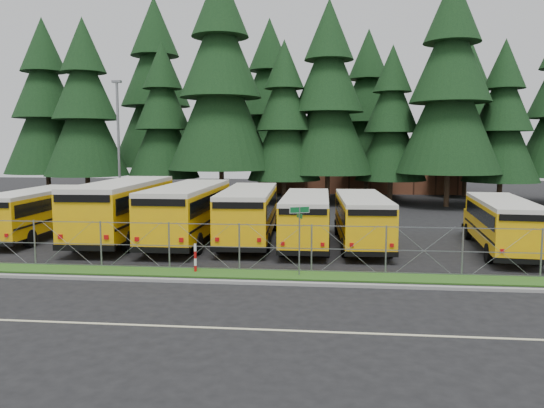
{
  "coord_description": "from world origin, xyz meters",
  "views": [
    {
      "loc": [
        2.66,
        -22.43,
        5.2
      ],
      "look_at": [
        -0.17,
        4.0,
        2.27
      ],
      "focal_mm": 35.0,
      "sensor_mm": 36.0,
      "label": 1
    }
  ],
  "objects": [
    {
      "name": "bus_5",
      "position": [
        1.53,
        5.08,
        1.33
      ],
      "size": [
        2.48,
        10.18,
        2.67
      ],
      "primitive_type": null,
      "rotation": [
        0.0,
        0.0,
        0.01
      ],
      "color": "#FFB908",
      "rests_on": "ground"
    },
    {
      "name": "grass_verge",
      "position": [
        0.0,
        -1.7,
        0.03
      ],
      "size": [
        50.0,
        1.4,
        0.06
      ],
      "primitive_type": "cube",
      "color": "#244D16",
      "rests_on": "ground"
    },
    {
      "name": "road_lane_line",
      "position": [
        0.0,
        -8.0,
        0.01
      ],
      "size": [
        50.0,
        0.12,
        0.01
      ],
      "primitive_type": "cube",
      "color": "beige",
      "rests_on": "ground"
    },
    {
      "name": "conifer_1",
      "position": [
        -19.47,
        24.34,
        8.35
      ],
      "size": [
        7.55,
        7.55,
        16.7
      ],
      "primitive_type": null,
      "color": "black",
      "rests_on": "ground"
    },
    {
      "name": "brick_building",
      "position": [
        6.0,
        40.0,
        3.0
      ],
      "size": [
        22.0,
        10.0,
        6.0
      ],
      "primitive_type": "cube",
      "color": "brown",
      "rests_on": "ground"
    },
    {
      "name": "conifer_6",
      "position": [
        8.23,
        26.5,
        7.06
      ],
      "size": [
        6.39,
        6.39,
        14.12
      ],
      "primitive_type": null,
      "color": "black",
      "rests_on": "ground"
    },
    {
      "name": "conifer_11",
      "position": [
        -3.64,
        34.09,
        9.23
      ],
      "size": [
        8.35,
        8.35,
        18.46
      ],
      "primitive_type": null,
      "color": "black",
      "rests_on": "ground"
    },
    {
      "name": "bus_6",
      "position": [
        4.38,
        5.19,
        1.32
      ],
      "size": [
        2.77,
        10.19,
        2.65
      ],
      "primitive_type": null,
      "rotation": [
        0.0,
        0.0,
        0.04
      ],
      "color": "#FFB908",
      "rests_on": "ground"
    },
    {
      "name": "conifer_0",
      "position": [
        -24.45,
        26.43,
        8.64
      ],
      "size": [
        7.81,
        7.81,
        17.28
      ],
      "primitive_type": null,
      "color": "black",
      "rests_on": "ground"
    },
    {
      "name": "conifer_7",
      "position": [
        12.73,
        24.06,
        9.71
      ],
      "size": [
        8.78,
        8.78,
        19.43
      ],
      "primitive_type": null,
      "color": "black",
      "rests_on": "ground"
    },
    {
      "name": "conifer_8",
      "position": [
        17.43,
        25.19,
        7.1
      ],
      "size": [
        6.42,
        6.42,
        14.2
      ],
      "primitive_type": null,
      "color": "black",
      "rests_on": "ground"
    },
    {
      "name": "conifer_12",
      "position": [
        6.46,
        31.8,
        8.33
      ],
      "size": [
        7.53,
        7.53,
        16.65
      ],
      "primitive_type": null,
      "color": "black",
      "rests_on": "ground"
    },
    {
      "name": "chainlink_fence",
      "position": [
        0.0,
        -1.0,
        1.0
      ],
      "size": [
        44.0,
        0.1,
        2.0
      ],
      "primitive_type": null,
      "color": "gray",
      "rests_on": "ground"
    },
    {
      "name": "conifer_5",
      "position": [
        2.57,
        25.69,
        9.02
      ],
      "size": [
        8.16,
        8.16,
        18.04
      ],
      "primitive_type": null,
      "color": "black",
      "rests_on": "ground"
    },
    {
      "name": "light_standard",
      "position": [
        -13.47,
        17.16,
        5.5
      ],
      "size": [
        0.7,
        0.35,
        10.14
      ],
      "color": "gray",
      "rests_on": "ground"
    },
    {
      "name": "ground",
      "position": [
        0.0,
        0.0,
        0.0
      ],
      "size": [
        120.0,
        120.0,
        0.0
      ],
      "primitive_type": "plane",
      "color": "black",
      "rests_on": "ground"
    },
    {
      "name": "conifer_3",
      "position": [
        -6.94,
        24.53,
        10.41
      ],
      "size": [
        9.42,
        9.42,
        20.82
      ],
      "primitive_type": null,
      "color": "black",
      "rests_on": "ground"
    },
    {
      "name": "conifer_2",
      "position": [
        -12.8,
        26.26,
        7.41
      ],
      "size": [
        6.7,
        6.7,
        14.83
      ],
      "primitive_type": null,
      "color": "black",
      "rests_on": "ground"
    },
    {
      "name": "bus_east",
      "position": [
        11.1,
        4.32,
        1.3
      ],
      "size": [
        3.35,
        10.14,
        2.61
      ],
      "primitive_type": null,
      "rotation": [
        0.0,
        0.0,
        -0.1
      ],
      "color": "#FFB908",
      "rests_on": "ground"
    },
    {
      "name": "bus_2",
      "position": [
        -8.5,
        5.73,
        1.63
      ],
      "size": [
        3.42,
        12.52,
        3.25
      ],
      "primitive_type": null,
      "rotation": [
        0.0,
        0.0,
        0.04
      ],
      "color": "#FFB908",
      "rests_on": "ground"
    },
    {
      "name": "curb",
      "position": [
        0.0,
        -3.1,
        0.06
      ],
      "size": [
        50.0,
        0.25,
        0.12
      ],
      "primitive_type": "cube",
      "color": "gray",
      "rests_on": "ground"
    },
    {
      "name": "conifer_10",
      "position": [
        -15.45,
        32.35,
        10.26
      ],
      "size": [
        9.28,
        9.28,
        20.52
      ],
      "primitive_type": null,
      "color": "black",
      "rests_on": "ground"
    },
    {
      "name": "street_sign",
      "position": [
        1.54,
        -1.7,
        2.03
      ],
      "size": [
        0.77,
        0.51,
        2.81
      ],
      "color": "gray",
      "rests_on": "ground"
    },
    {
      "name": "bus_3",
      "position": [
        -4.8,
        5.47,
        1.55
      ],
      "size": [
        2.84,
        11.81,
        3.09
      ],
      "primitive_type": null,
      "rotation": [
        0.0,
        0.0,
        0.0
      ],
      "color": "#FFB908",
      "rests_on": "ground"
    },
    {
      "name": "bus_4",
      "position": [
        -1.59,
        5.82,
        1.45
      ],
      "size": [
        3.13,
        11.19,
        2.9
      ],
      "primitive_type": null,
      "rotation": [
        0.0,
        0.0,
        0.05
      ],
      "color": "#FFB908",
      "rests_on": "ground"
    },
    {
      "name": "conifer_4",
      "position": [
        -1.32,
        24.99,
        7.24
      ],
      "size": [
        6.54,
        6.54,
        14.47
      ],
      "primitive_type": null,
      "color": "black",
      "rests_on": "ground"
    },
    {
      "name": "conifer_13",
      "position": [
        16.56,
        33.68,
        8.02
      ],
      "size": [
        7.25,
        7.25,
        16.03
      ],
      "primitive_type": null,
      "color": "black",
      "rests_on": "ground"
    },
    {
      "name": "striped_bollard",
      "position": [
        -2.74,
        -1.55,
        0.6
      ],
      "size": [
        0.11,
        0.11,
        1.2
      ],
      "primitive_type": "cylinder",
      "color": "#B20C0C",
      "rests_on": "ground"
    },
    {
      "name": "bus_0",
      "position": [
        -13.73,
        5.77,
        1.36
      ],
      "size": [
        2.94,
        10.46,
        2.71
      ],
      "primitive_type": null,
      "rotation": [
        0.0,
        0.0,
        0.05
      ],
      "color": "#FFB908",
      "rests_on": "ground"
    }
  ]
}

